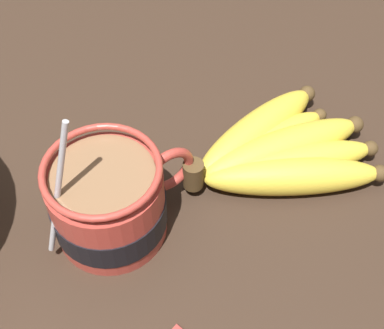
% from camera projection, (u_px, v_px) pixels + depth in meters
% --- Properties ---
extents(table, '(1.13, 1.13, 0.04)m').
position_uv_depth(table, '(155.00, 186.00, 0.55)').
color(table, '#332319').
rests_on(table, ground).
extents(coffee_mug, '(0.15, 0.10, 0.15)m').
position_uv_depth(coffee_mug, '(109.00, 202.00, 0.47)').
color(coffee_mug, '#B23D33').
rests_on(coffee_mug, table).
extents(banana_bunch, '(0.20, 0.16, 0.04)m').
position_uv_depth(banana_bunch, '(277.00, 152.00, 0.53)').
color(banana_bunch, '#4C381E').
rests_on(banana_bunch, table).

